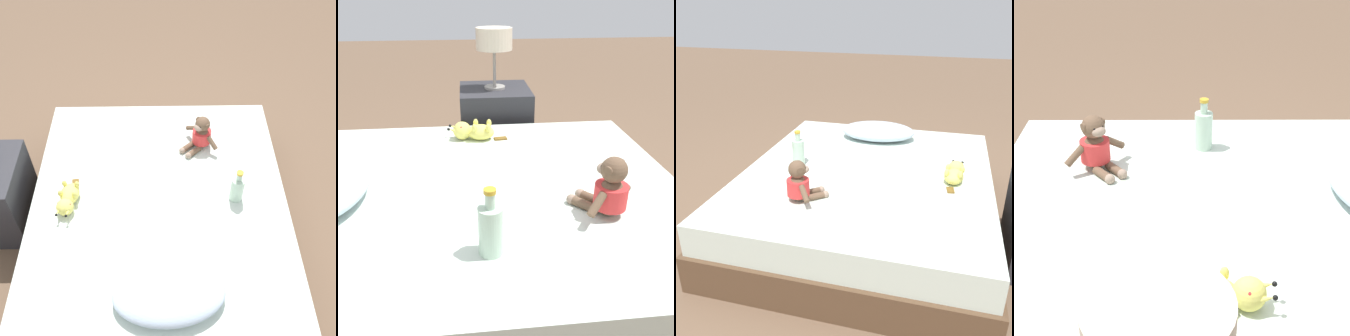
{
  "view_description": "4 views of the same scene",
  "coord_description": "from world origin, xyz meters",
  "views": [
    {
      "loc": [
        -0.03,
        1.45,
        2.36
      ],
      "look_at": [
        -0.05,
        -0.17,
        0.52
      ],
      "focal_mm": 43.92,
      "sensor_mm": 36.0,
      "label": 1
    },
    {
      "loc": [
        -1.41,
        0.02,
        1.17
      ],
      "look_at": [
        -0.02,
        -0.13,
        0.48
      ],
      "focal_mm": 39.72,
      "sensor_mm": 36.0,
      "label": 2
    },
    {
      "loc": [
        0.45,
        -2.23,
        1.43
      ],
      "look_at": [
        -0.1,
        -0.21,
        0.49
      ],
      "focal_mm": 41.51,
      "sensor_mm": 36.0,
      "label": 3
    },
    {
      "loc": [
        1.69,
        -0.14,
        1.49
      ],
      "look_at": [
        -0.04,
        -0.13,
        0.52
      ],
      "focal_mm": 57.56,
      "sensor_mm": 36.0,
      "label": 4
    }
  ],
  "objects": [
    {
      "name": "ground_plane",
      "position": [
        0.0,
        0.0,
        0.0
      ],
      "size": [
        16.0,
        16.0,
        0.0
      ],
      "primitive_type": "plane",
      "color": "brown"
    },
    {
      "name": "bed",
      "position": [
        0.0,
        0.0,
        0.19
      ],
      "size": [
        1.57,
        1.84,
        0.39
      ],
      "color": "brown",
      "rests_on": "ground_plane"
    },
    {
      "name": "plush_monkey",
      "position": [
        -0.27,
        -0.48,
        0.49
      ],
      "size": [
        0.25,
        0.26,
        0.24
      ],
      "color": "brown",
      "rests_on": "bed"
    },
    {
      "name": "plush_yellow_creature",
      "position": [
        0.54,
        -0.01,
        0.44
      ],
      "size": [
        0.13,
        0.33,
        0.1
      ],
      "color": "#EAE066",
      "rests_on": "bed"
    },
    {
      "name": "glass_bottle",
      "position": [
        -0.46,
        -0.04,
        0.49
      ],
      "size": [
        0.08,
        0.08,
        0.23
      ],
      "color": "#B2D1B7",
      "rests_on": "bed"
    },
    {
      "name": "nightstand",
      "position": [
        1.09,
        -0.17,
        0.27
      ],
      "size": [
        0.47,
        0.47,
        0.54
      ],
      "color": "#2D2D33",
      "rests_on": "ground_plane"
    },
    {
      "name": "bedside_lamp",
      "position": [
        1.09,
        -0.17,
        0.85
      ],
      "size": [
        0.24,
        0.24,
        0.39
      ],
      "color": "gray",
      "rests_on": "nightstand"
    }
  ]
}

